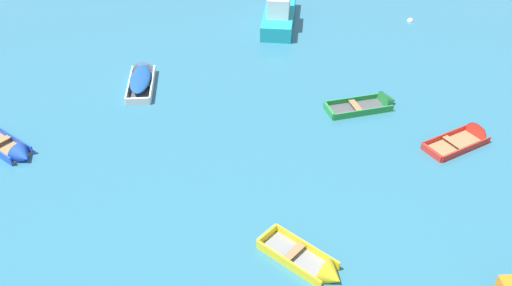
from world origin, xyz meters
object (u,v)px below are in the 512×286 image
at_px(rowboat_yellow_far_back, 316,267).
at_px(rowboat_white_outer_right, 142,76).
at_px(motor_launch_turquoise_back_row_center, 280,10).
at_px(rowboat_blue_cluster_inner, 13,151).
at_px(rowboat_green_near_right, 377,104).
at_px(mooring_buoy_outer_edge, 410,21).
at_px(rowboat_red_back_row_left, 471,136).

bearing_deg(rowboat_yellow_far_back, rowboat_white_outer_right, 128.45).
bearing_deg(motor_launch_turquoise_back_row_center, rowboat_blue_cluster_inner, -123.61).
bearing_deg(rowboat_yellow_far_back, motor_launch_turquoise_back_row_center, 97.54).
xyz_separation_m(rowboat_green_near_right, mooring_buoy_outer_edge, (2.91, 10.60, -0.15)).
relative_size(motor_launch_turquoise_back_row_center, rowboat_white_outer_right, 1.67).
distance_m(rowboat_white_outer_right, mooring_buoy_outer_edge, 17.65).
height_order(motor_launch_turquoise_back_row_center, rowboat_blue_cluster_inner, motor_launch_turquoise_back_row_center).
height_order(motor_launch_turquoise_back_row_center, rowboat_yellow_far_back, motor_launch_turquoise_back_row_center).
distance_m(rowboat_yellow_far_back, rowboat_blue_cluster_inner, 13.83).
relative_size(rowboat_blue_cluster_inner, mooring_buoy_outer_edge, 8.59).
distance_m(rowboat_green_near_right, mooring_buoy_outer_edge, 10.99).
height_order(motor_launch_turquoise_back_row_center, rowboat_white_outer_right, motor_launch_turquoise_back_row_center).
xyz_separation_m(rowboat_red_back_row_left, rowboat_yellow_far_back, (-6.70, -8.22, 0.02)).
bearing_deg(rowboat_blue_cluster_inner, motor_launch_turquoise_back_row_center, 56.39).
distance_m(motor_launch_turquoise_back_row_center, rowboat_red_back_row_left, 15.33).
height_order(rowboat_red_back_row_left, rowboat_yellow_far_back, rowboat_red_back_row_left).
height_order(motor_launch_turquoise_back_row_center, rowboat_red_back_row_left, motor_launch_turquoise_back_row_center).
height_order(rowboat_white_outer_right, mooring_buoy_outer_edge, rowboat_white_outer_right).
bearing_deg(rowboat_green_near_right, rowboat_white_outer_right, 174.67).
bearing_deg(motor_launch_turquoise_back_row_center, rowboat_green_near_right, -61.02).
bearing_deg(rowboat_blue_cluster_inner, rowboat_green_near_right, 19.50).
bearing_deg(rowboat_green_near_right, motor_launch_turquoise_back_row_center, 118.98).
xyz_separation_m(rowboat_blue_cluster_inner, rowboat_white_outer_right, (3.70, 6.67, 0.13)).
height_order(motor_launch_turquoise_back_row_center, rowboat_green_near_right, motor_launch_turquoise_back_row_center).
height_order(rowboat_yellow_far_back, rowboat_green_near_right, rowboat_green_near_right).
bearing_deg(mooring_buoy_outer_edge, rowboat_white_outer_right, -147.51).
bearing_deg(rowboat_white_outer_right, rowboat_yellow_far_back, -51.55).
bearing_deg(motor_launch_turquoise_back_row_center, rowboat_yellow_far_back, -82.46).
distance_m(rowboat_yellow_far_back, rowboat_white_outer_right, 14.82).
relative_size(motor_launch_turquoise_back_row_center, mooring_buoy_outer_edge, 17.09).
bearing_deg(motor_launch_turquoise_back_row_center, rowboat_white_outer_right, -126.82).
distance_m(motor_launch_turquoise_back_row_center, rowboat_yellow_far_back, 20.51).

